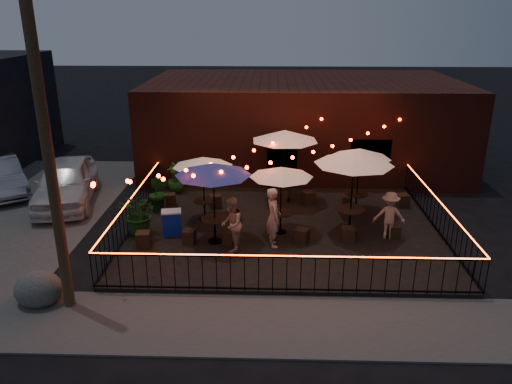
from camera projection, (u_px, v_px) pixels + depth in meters
ground at (285, 260)px, 14.73m from camera, size 110.00×110.00×0.00m
patio at (283, 230)px, 16.58m from camera, size 10.00×8.00×0.15m
sidewalk at (287, 325)px, 11.66m from camera, size 18.00×2.50×0.05m
brick_building at (302, 123)px, 23.40m from camera, size 14.00×8.00×4.00m
utility_pole at (48, 151)px, 11.08m from camera, size 0.26×0.26×8.00m
fence_front at (287, 274)px, 12.62m from camera, size 10.00×0.04×1.04m
fence_left at (133, 212)px, 16.53m from camera, size 0.04×8.00×1.04m
fence_right at (437, 216)px, 16.22m from camera, size 0.04×8.00×1.04m
festoon_lights at (253, 162)px, 15.49m from camera, size 10.02×8.72×1.32m
cafe_table_0 at (213, 170)px, 14.80m from camera, size 2.45×2.45×2.56m
cafe_table_1 at (203, 163)px, 16.58m from camera, size 2.49×2.49×2.23m
cafe_table_2 at (281, 173)px, 15.55m from camera, size 2.10×2.10×2.22m
cafe_table_3 at (285, 136)px, 18.14m from camera, size 3.15×3.15×2.72m
cafe_table_4 at (354, 159)px, 15.34m from camera, size 2.89×2.89×2.73m
cafe_table_5 at (360, 154)px, 17.06m from camera, size 2.57×2.57×2.37m
bistro_chair_0 at (143, 240)px, 15.15m from camera, size 0.46×0.46×0.49m
bistro_chair_1 at (189, 237)px, 15.43m from camera, size 0.41×0.41×0.43m
bistro_chair_2 at (171, 200)px, 18.43m from camera, size 0.45×0.45×0.44m
bistro_chair_3 at (215, 201)px, 18.23m from camera, size 0.51×0.51×0.47m
bistro_chair_4 at (229, 237)px, 15.40m from camera, size 0.41×0.41×0.41m
bistro_chair_5 at (302, 236)px, 15.45m from camera, size 0.50×0.50×0.46m
bistro_chair_6 at (282, 196)px, 18.72m from camera, size 0.43×0.43×0.47m
bistro_chair_7 at (308, 198)px, 18.56m from camera, size 0.52×0.52×0.48m
bistro_chair_8 at (348, 234)px, 15.55m from camera, size 0.39×0.39×0.46m
bistro_chair_9 at (394, 231)px, 15.82m from camera, size 0.42×0.42×0.40m
bistro_chair_10 at (347, 202)px, 18.26m from camera, size 0.38×0.38×0.41m
bistro_chair_11 at (402, 200)px, 18.30m from camera, size 0.48×0.48×0.48m
patron_a at (273, 217)px, 15.02m from camera, size 0.60×0.77×1.87m
patron_b at (231, 224)px, 14.77m from camera, size 0.68×0.85×1.68m
patron_c at (389, 215)px, 15.61m from camera, size 1.06×0.70×1.53m
potted_shrub_a at (140, 214)px, 15.91m from camera, size 1.58×1.50×1.38m
potted_shrub_b at (159, 193)px, 17.76m from camera, size 0.92×0.83×1.36m
potted_shrub_c at (176, 178)px, 19.63m from camera, size 0.85×0.85×1.21m
cooler at (172, 222)px, 15.95m from camera, size 0.70×0.56×0.82m
boulder at (39, 289)px, 12.43m from camera, size 1.26×1.16×0.81m
car_white at (66, 182)px, 18.88m from camera, size 2.99×5.24×1.68m
car_silver at (0, 176)px, 19.96m from camera, size 3.74×4.34×1.41m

